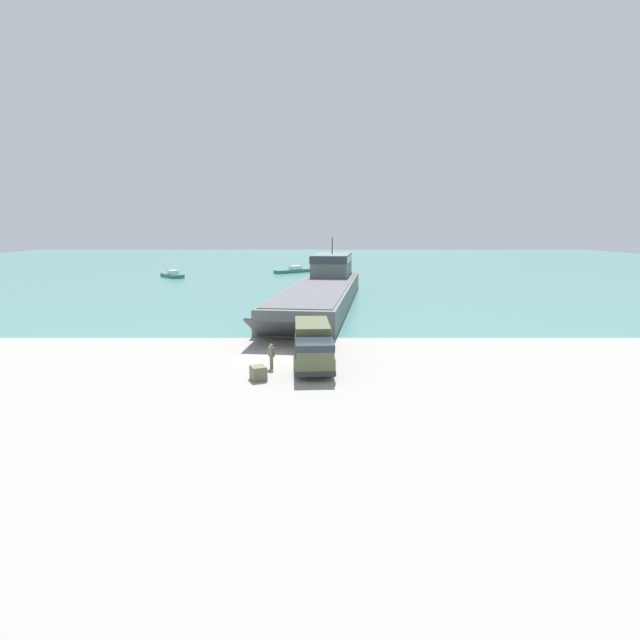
# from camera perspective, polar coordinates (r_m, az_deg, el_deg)

# --- Properties ---
(ground_plane) EXTENTS (240.00, 240.00, 0.00)m
(ground_plane) POSITION_cam_1_polar(r_m,az_deg,el_deg) (35.89, -4.07, -4.48)
(ground_plane) COLOR gray
(water_surface) EXTENTS (240.00, 180.00, 0.01)m
(water_surface) POSITION_cam_1_polar(r_m,az_deg,el_deg) (132.00, -0.91, 6.43)
(water_surface) COLOR #477F7A
(water_surface) RESTS_ON ground_plane
(landing_craft) EXTENTS (11.99, 42.86, 7.93)m
(landing_craft) POSITION_cam_1_polar(r_m,az_deg,el_deg) (63.92, 0.74, 3.90)
(landing_craft) COLOR #56605B
(landing_craft) RESTS_ON ground_plane
(military_truck) EXTENTS (2.89, 8.04, 2.76)m
(military_truck) POSITION_cam_1_polar(r_m,az_deg,el_deg) (33.94, -0.55, -2.82)
(military_truck) COLOR #566042
(military_truck) RESTS_ON ground_plane
(soldier_on_ramp) EXTENTS (0.46, 0.50, 1.69)m
(soldier_on_ramp) POSITION_cam_1_polar(r_m,az_deg,el_deg) (33.39, -5.31, -3.91)
(soldier_on_ramp) COLOR #6B664C
(soldier_on_ramp) RESTS_ON ground_plane
(moored_boat_a) EXTENTS (5.58, 6.04, 1.39)m
(moored_boat_a) POSITION_cam_1_polar(r_m,az_deg,el_deg) (99.51, -16.23, 4.97)
(moored_boat_a) COLOR #2D7060
(moored_boat_a) RESTS_ON ground_plane
(moored_boat_b) EXTENTS (7.91, 7.11, 1.42)m
(moored_boat_b) POSITION_cam_1_polar(r_m,az_deg,el_deg) (106.08, -2.78, 5.69)
(moored_boat_b) COLOR #2D7060
(moored_boat_b) RESTS_ON ground_plane
(cargo_crate) EXTENTS (1.20, 1.29, 0.86)m
(cargo_crate) POSITION_cam_1_polar(r_m,az_deg,el_deg) (31.21, -6.80, -6.00)
(cargo_crate) COLOR #6B664C
(cargo_crate) RESTS_ON ground_plane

